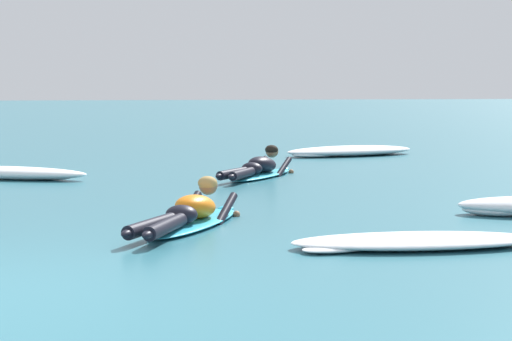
# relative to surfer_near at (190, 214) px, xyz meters

# --- Properties ---
(ground_plane) EXTENTS (120.00, 120.00, 0.00)m
(ground_plane) POSITION_rel_surfer_near_xyz_m (-1.81, 7.07, -0.14)
(ground_plane) COLOR #2D6B7A
(surfer_near) EXTENTS (1.53, 2.54, 0.54)m
(surfer_near) POSITION_rel_surfer_near_xyz_m (0.00, 0.00, 0.00)
(surfer_near) COLOR #2DB2D1
(surfer_near) RESTS_ON ground
(surfer_far) EXTENTS (1.67, 2.32, 0.54)m
(surfer_far) POSITION_rel_surfer_near_xyz_m (1.50, 4.84, 0.00)
(surfer_far) COLOR #2DB2D1
(surfer_far) RESTS_ON ground
(whitewater_mid_left) EXTENTS (2.86, 1.57, 0.21)m
(whitewater_mid_left) POSITION_rel_surfer_near_xyz_m (-2.54, 5.23, -0.04)
(whitewater_mid_left) COLOR white
(whitewater_mid_left) RESTS_ON ground
(whitewater_mid_right) EXTENTS (2.40, 0.85, 0.12)m
(whitewater_mid_right) POSITION_rel_surfer_near_xyz_m (2.00, -1.49, -0.08)
(whitewater_mid_right) COLOR white
(whitewater_mid_right) RESTS_ON ground
(whitewater_back) EXTENTS (3.01, 1.64, 0.21)m
(whitewater_back) POSITION_rel_surfer_near_xyz_m (4.07, 8.88, -0.04)
(whitewater_back) COLOR white
(whitewater_back) RESTS_ON ground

